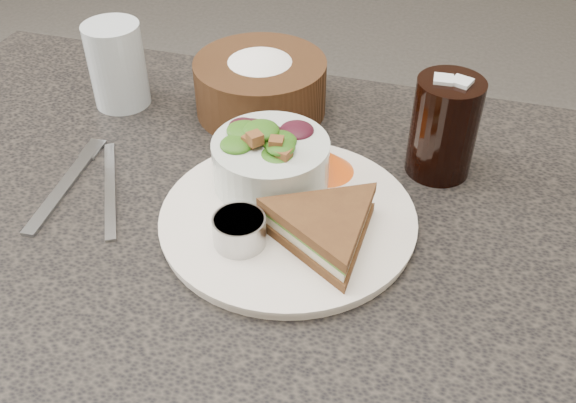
% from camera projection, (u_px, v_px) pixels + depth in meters
% --- Properties ---
extents(dinner_plate, '(0.27, 0.27, 0.01)m').
position_uv_depth(dinner_plate, '(288.00, 219.00, 0.69)').
color(dinner_plate, silver).
rests_on(dinner_plate, dining_table).
extents(sandwich, '(0.20, 0.20, 0.04)m').
position_uv_depth(sandwich, '(326.00, 228.00, 0.64)').
color(sandwich, '#523319').
rests_on(sandwich, dinner_plate).
extents(salad_bowl, '(0.15, 0.15, 0.08)m').
position_uv_depth(salad_bowl, '(271.00, 155.00, 0.71)').
color(salad_bowl, silver).
rests_on(salad_bowl, dinner_plate).
extents(dressing_ramekin, '(0.07, 0.07, 0.03)m').
position_uv_depth(dressing_ramekin, '(239.00, 231.00, 0.65)').
color(dressing_ramekin, '#A3A3A3').
rests_on(dressing_ramekin, dinner_plate).
extents(orange_wedge, '(0.09, 0.09, 0.03)m').
position_uv_depth(orange_wedge, '(327.00, 161.00, 0.74)').
color(orange_wedge, '#F85A14').
rests_on(orange_wedge, dinner_plate).
extents(fork, '(0.03, 0.16, 0.00)m').
position_uv_depth(fork, '(62.00, 189.00, 0.74)').
color(fork, '#9CA2AB').
rests_on(fork, dining_table).
extents(knife, '(0.10, 0.16, 0.00)m').
position_uv_depth(knife, '(110.00, 188.00, 0.74)').
color(knife, '#94969A').
rests_on(knife, dining_table).
extents(bread_basket, '(0.21, 0.21, 0.10)m').
position_uv_depth(bread_basket, '(260.00, 78.00, 0.84)').
color(bread_basket, '#492C19').
rests_on(bread_basket, dining_table).
extents(cola_glass, '(0.10, 0.10, 0.13)m').
position_uv_depth(cola_glass, '(445.00, 123.00, 0.73)').
color(cola_glass, black).
rests_on(cola_glass, dining_table).
extents(water_glass, '(0.10, 0.10, 0.11)m').
position_uv_depth(water_glass, '(117.00, 65.00, 0.85)').
color(water_glass, silver).
rests_on(water_glass, dining_table).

